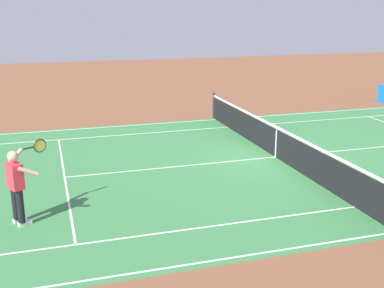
{
  "coord_description": "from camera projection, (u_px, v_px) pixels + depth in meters",
  "views": [
    {
      "loc": [
        6.75,
        13.08,
        4.52
      ],
      "look_at": [
        2.99,
        0.84,
        0.9
      ],
      "focal_mm": 45.48,
      "sensor_mm": 36.0,
      "label": 1
    }
  ],
  "objects": [
    {
      "name": "ground_plane",
      "position": [
        276.0,
        157.0,
        15.17
      ],
      "size": [
        60.0,
        60.0,
        0.0
      ],
      "primitive_type": "plane",
      "color": "brown"
    },
    {
      "name": "court_slab",
      "position": [
        276.0,
        157.0,
        15.16
      ],
      "size": [
        24.2,
        11.4,
        0.0
      ],
      "primitive_type": "cube",
      "color": "#387A42",
      "rests_on": "ground_plane"
    },
    {
      "name": "court_line_markings",
      "position": [
        276.0,
        157.0,
        15.16
      ],
      "size": [
        23.85,
        11.05,
        0.01
      ],
      "color": "white",
      "rests_on": "ground_plane"
    },
    {
      "name": "tennis_net",
      "position": [
        276.0,
        142.0,
        15.03
      ],
      "size": [
        0.1,
        11.7,
        1.08
      ],
      "color": "#2D2D33",
      "rests_on": "ground_plane"
    },
    {
      "name": "tennis_player_near",
      "position": [
        17.0,
        183.0,
        10.26
      ],
      "size": [
        0.88,
        0.98,
        1.7
      ],
      "color": "black",
      "rests_on": "ground_plane"
    }
  ]
}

